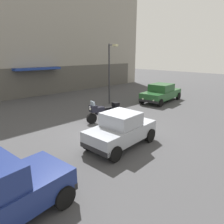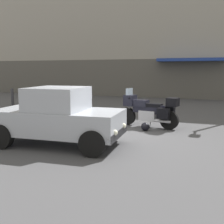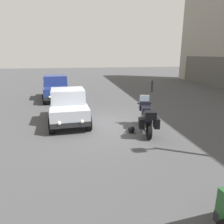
{
  "view_description": "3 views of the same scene",
  "coord_description": "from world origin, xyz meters",
  "px_view_note": "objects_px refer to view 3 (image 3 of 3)",
  "views": [
    {
      "loc": [
        -6.81,
        -7.04,
        4.0
      ],
      "look_at": [
        0.75,
        0.75,
        0.89
      ],
      "focal_mm": 32.21,
      "sensor_mm": 36.0,
      "label": 1
    },
    {
      "loc": [
        3.18,
        -7.59,
        2.01
      ],
      "look_at": [
        0.12,
        0.74,
        0.65
      ],
      "focal_mm": 44.0,
      "sensor_mm": 36.0,
      "label": 2
    },
    {
      "loc": [
        8.84,
        -0.95,
        3.08
      ],
      "look_at": [
        0.84,
        0.46,
        0.82
      ],
      "focal_mm": 33.77,
      "sensor_mm": 36.0,
      "label": 3
    }
  ],
  "objects_px": {
    "helmet": "(131,129)",
    "car_hatchback_near": "(56,88)",
    "car_compact_side": "(68,106)",
    "bollard_curbside": "(152,86)",
    "motorcycle": "(146,117)"
  },
  "relations": [
    {
      "from": "helmet",
      "to": "car_compact_side",
      "type": "bearing_deg",
      "value": -125.8
    },
    {
      "from": "motorcycle",
      "to": "car_compact_side",
      "type": "relative_size",
      "value": 0.63
    },
    {
      "from": "motorcycle",
      "to": "car_compact_side",
      "type": "height_order",
      "value": "car_compact_side"
    },
    {
      "from": "motorcycle",
      "to": "helmet",
      "type": "xyz_separation_m",
      "value": [
        0.03,
        -0.62,
        -0.48
      ]
    },
    {
      "from": "helmet",
      "to": "car_compact_side",
      "type": "relative_size",
      "value": 0.08
    },
    {
      "from": "car_hatchback_near",
      "to": "car_compact_side",
      "type": "xyz_separation_m",
      "value": [
        5.46,
        0.99,
        -0.04
      ]
    },
    {
      "from": "helmet",
      "to": "motorcycle",
      "type": "bearing_deg",
      "value": 92.78
    },
    {
      "from": "motorcycle",
      "to": "bollard_curbside",
      "type": "relative_size",
      "value": 2.32
    },
    {
      "from": "car_hatchback_near",
      "to": "car_compact_side",
      "type": "distance_m",
      "value": 5.55
    },
    {
      "from": "car_hatchback_near",
      "to": "motorcycle",
      "type": "bearing_deg",
      "value": 22.72
    },
    {
      "from": "car_hatchback_near",
      "to": "bollard_curbside",
      "type": "xyz_separation_m",
      "value": [
        -1.63,
        7.64,
        -0.3
      ]
    },
    {
      "from": "car_hatchback_near",
      "to": "bollard_curbside",
      "type": "bearing_deg",
      "value": 95.24
    },
    {
      "from": "helmet",
      "to": "car_hatchback_near",
      "type": "distance_m",
      "value": 8.08
    },
    {
      "from": "car_compact_side",
      "to": "helmet",
      "type": "bearing_deg",
      "value": 50.38
    },
    {
      "from": "car_hatchback_near",
      "to": "bollard_curbside",
      "type": "distance_m",
      "value": 7.81
    }
  ]
}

